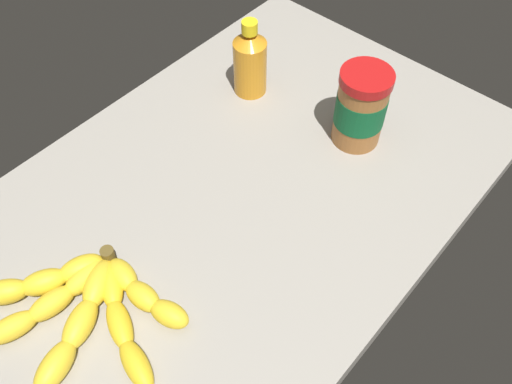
# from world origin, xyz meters

# --- Properties ---
(ground_plane) EXTENTS (0.90, 0.61, 0.04)m
(ground_plane) POSITION_xyz_m (0.00, 0.00, -0.02)
(ground_plane) COLOR gray
(banana_bunch) EXTENTS (0.21, 0.29, 0.04)m
(banana_bunch) POSITION_xyz_m (0.31, -0.01, 0.02)
(banana_bunch) COLOR yellow
(banana_bunch) RESTS_ON ground_plane
(peanut_butter_jar) EXTENTS (0.09, 0.09, 0.14)m
(peanut_butter_jar) POSITION_xyz_m (-0.20, 0.08, 0.07)
(peanut_butter_jar) COLOR #9E602D
(peanut_butter_jar) RESTS_ON ground_plane
(honey_bottle) EXTENTS (0.06, 0.06, 0.15)m
(honey_bottle) POSITION_xyz_m (-0.18, -0.14, 0.07)
(honey_bottle) COLOR orange
(honey_bottle) RESTS_ON ground_plane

